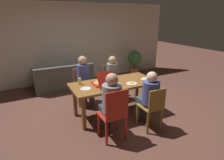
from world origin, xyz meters
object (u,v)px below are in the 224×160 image
object	(u,v)px
dining_table	(114,86)
person_3	(113,74)
person_2	(149,94)
chair_2	(152,108)
plate_2	(86,89)
potted_plant	(134,61)
drinking_glass_0	(115,78)
person_1	(110,100)
chair_3	(111,80)
pizza_box_0	(102,83)
chair_1	(114,114)
plate_1	(132,83)
chair_0	(83,85)
couch	(64,79)
person_0	(84,77)
drinking_glass_1	(80,81)
plate_0	(146,79)

from	to	relation	value
dining_table	person_3	world-z (taller)	person_3
person_2	chair_2	bearing A→B (deg)	-90.00
person_3	plate_2	xyz separation A→B (m)	(-1.07, -0.85, 0.07)
potted_plant	drinking_glass_0	bearing A→B (deg)	-132.21
person_1	dining_table	bearing A→B (deg)	58.25
chair_3	potted_plant	world-z (taller)	potted_plant
person_3	pizza_box_0	xyz separation A→B (m)	(-0.68, -0.76, 0.12)
person_2	pizza_box_0	world-z (taller)	person_2
chair_2	pizza_box_0	size ratio (longest dim) A/B	1.67
chair_1	person_1	size ratio (longest dim) A/B	0.80
chair_1	plate_1	distance (m)	1.01
chair_0	potted_plant	xyz separation A→B (m)	(2.51, 1.40, 0.07)
person_1	couch	distance (m)	2.97
dining_table	couch	distance (m)	2.34
chair_1	pizza_box_0	xyz separation A→B (m)	(0.15, 0.86, 0.28)
chair_1	plate_2	size ratio (longest dim) A/B	4.54
person_2	person_3	size ratio (longest dim) A/B	1.01
chair_1	person_3	size ratio (longest dim) A/B	0.85
person_0	plate_1	bearing A→B (deg)	-53.28
person_0	plate_2	bearing A→B (deg)	-106.13
chair_0	plate_2	size ratio (longest dim) A/B	4.12
pizza_box_0	drinking_glass_1	size ratio (longest dim) A/B	3.85
chair_3	potted_plant	xyz separation A→B (m)	(1.69, 1.40, 0.08)
person_0	plate_2	world-z (taller)	person_0
plate_2	person_2	bearing A→B (deg)	-32.48
dining_table	person_1	world-z (taller)	person_1
plate_2	chair_1	bearing A→B (deg)	-72.43
plate_0	plate_2	bearing A→B (deg)	178.29
person_3	potted_plant	world-z (taller)	person_3
potted_plant	chair_2	bearing A→B (deg)	-117.79
chair_0	person_1	bearing A→B (deg)	-90.00
chair_1	person_2	xyz separation A→B (m)	(0.82, 0.10, 0.17)
person_3	plate_2	distance (m)	1.36
chair_1	plate_1	bearing A→B (deg)	39.31
plate_1	couch	bearing A→B (deg)	111.53
plate_1	person_2	bearing A→B (deg)	-82.61
person_3	person_1	bearing A→B (deg)	-119.09
person_0	pizza_box_0	bearing A→B (deg)	-79.19
chair_1	person_3	distance (m)	1.83
chair_2	potted_plant	world-z (taller)	potted_plant
person_2	plate_1	size ratio (longest dim) A/B	5.06
person_2	potted_plant	distance (m)	3.50
person_3	drinking_glass_0	bearing A→B (deg)	-114.54
chair_0	person_1	distance (m)	1.64
person_0	pizza_box_0	distance (m)	0.78
person_3	chair_1	bearing A→B (deg)	-116.84
chair_3	drinking_glass_0	xyz separation A→B (m)	(-0.29, -0.78, 0.34)
plate_1	drinking_glass_0	distance (m)	0.43
plate_0	person_0	bearing A→B (deg)	143.61
chair_1	drinking_glass_1	xyz separation A→B (m)	(-0.27, 1.10, 0.31)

